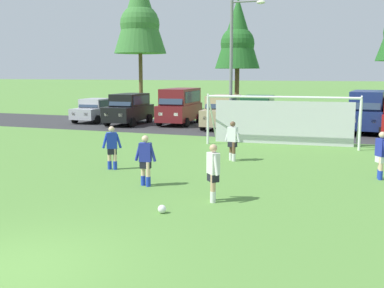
% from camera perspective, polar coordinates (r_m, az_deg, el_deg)
% --- Properties ---
extents(ground_plane, '(400.00, 400.00, 0.00)m').
position_cam_1_polar(ground_plane, '(22.66, 4.92, -0.50)').
color(ground_plane, '#598C3D').
extents(parking_lot_strip, '(52.00, 8.40, 0.01)m').
position_cam_1_polar(parking_lot_strip, '(30.15, 8.89, 1.72)').
color(parking_lot_strip, '#333335').
rests_on(parking_lot_strip, ground).
extents(soccer_ball, '(0.22, 0.22, 0.22)m').
position_cam_1_polar(soccer_ball, '(12.22, -3.68, -7.94)').
color(soccer_ball, white).
rests_on(soccer_ball, ground).
extents(soccer_goal, '(7.54, 2.48, 2.57)m').
position_cam_1_polar(soccer_goal, '(23.90, 10.96, 2.97)').
color(soccer_goal, white).
rests_on(soccer_goal, ground).
extents(player_striker_near, '(0.52, 0.64, 1.64)m').
position_cam_1_polar(player_striker_near, '(13.12, 2.60, -3.55)').
color(player_striker_near, tan).
rests_on(player_striker_near, ground).
extents(player_midfield_center, '(0.70, 0.41, 1.64)m').
position_cam_1_polar(player_midfield_center, '(17.73, -9.76, -0.46)').
color(player_midfield_center, beige).
rests_on(player_midfield_center, ground).
extents(player_defender_far, '(0.72, 0.33, 1.64)m').
position_cam_1_polar(player_defender_far, '(19.28, 4.97, 0.36)').
color(player_defender_far, brown).
rests_on(player_defender_far, ground).
extents(player_winger_left, '(0.42, 0.70, 1.64)m').
position_cam_1_polar(player_winger_left, '(17.10, 22.10, -1.31)').
color(player_winger_left, beige).
rests_on(player_winger_left, ground).
extents(player_winger_right, '(0.75, 0.32, 1.64)m').
position_cam_1_polar(player_winger_right, '(14.99, -5.71, -2.05)').
color(player_winger_right, beige).
rests_on(player_winger_right, ground).
extents(parked_car_slot_far_left, '(2.18, 4.27, 1.72)m').
position_cam_1_polar(parked_car_slot_far_left, '(35.38, -11.77, 4.08)').
color(parked_car_slot_far_left, '#B2B2BC').
rests_on(parked_car_slot_far_left, ground).
extents(parked_car_slot_left, '(2.26, 4.67, 2.16)m').
position_cam_1_polar(parked_car_slot_left, '(33.19, -7.70, 4.30)').
color(parked_car_slot_left, black).
rests_on(parked_car_slot_left, ground).
extents(parked_car_slot_center_left, '(2.42, 4.91, 2.52)m').
position_cam_1_polar(parked_car_slot_center_left, '(32.98, -1.48, 4.75)').
color(parked_car_slot_center_left, maroon).
rests_on(parked_car_slot_center_left, ground).
extents(parked_car_slot_center, '(2.29, 4.68, 2.16)m').
position_cam_1_polar(parked_car_slot_center, '(30.56, 3.83, 3.99)').
color(parked_car_slot_center, tan).
rests_on(parked_car_slot_center, ground).
extents(parked_car_slot_center_right, '(2.36, 4.71, 2.16)m').
position_cam_1_polar(parked_car_slot_center_right, '(30.18, 7.97, 3.87)').
color(parked_car_slot_center_right, '#194C2D').
rests_on(parked_car_slot_center_right, ground).
extents(parked_car_slot_right, '(2.08, 4.22, 1.72)m').
position_cam_1_polar(parked_car_slot_right, '(29.50, 16.81, 3.01)').
color(parked_car_slot_right, silver).
rests_on(parked_car_slot_right, ground).
extents(parked_car_slot_far_right, '(2.43, 4.92, 2.52)m').
position_cam_1_polar(parked_car_slot_far_right, '(30.46, 20.62, 3.87)').
color(parked_car_slot_far_right, navy).
rests_on(parked_car_slot_far_right, ground).
extents(tree_left_edge, '(4.88, 4.88, 13.01)m').
position_cam_1_polar(tree_left_edge, '(45.00, -6.40, 15.45)').
color(tree_left_edge, brown).
rests_on(tree_left_edge, ground).
extents(tree_mid_left, '(3.56, 3.56, 9.49)m').
position_cam_1_polar(tree_mid_left, '(37.80, 5.60, 13.06)').
color(tree_mid_left, brown).
rests_on(tree_mid_left, ground).
extents(street_lamp, '(2.00, 0.32, 7.51)m').
position_cam_1_polar(street_lamp, '(26.25, 5.18, 9.28)').
color(street_lamp, slate).
rests_on(street_lamp, ground).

